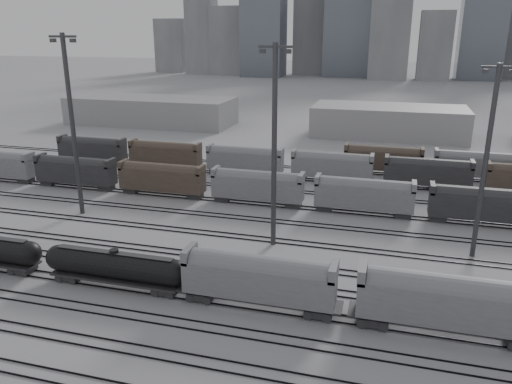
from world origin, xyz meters
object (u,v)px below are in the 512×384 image
(hopper_car_a, at_px, (259,277))
(hopper_car_b, at_px, (449,300))
(light_mast_c, at_px, (274,143))
(tank_car_b, at_px, (115,266))

(hopper_car_a, distance_m, hopper_car_b, 18.08)
(hopper_car_b, distance_m, light_mast_c, 27.78)
(hopper_car_a, bearing_deg, light_mast_c, 98.45)
(tank_car_b, height_order, hopper_car_b, hopper_car_b)
(tank_car_b, height_order, hopper_car_a, hopper_car_a)
(hopper_car_a, distance_m, light_mast_c, 19.06)
(hopper_car_b, bearing_deg, tank_car_b, 180.00)
(tank_car_b, distance_m, light_mast_c, 23.96)
(tank_car_b, relative_size, hopper_car_b, 1.04)
(tank_car_b, xyz_separation_m, hopper_car_a, (16.32, 0.00, 1.00))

